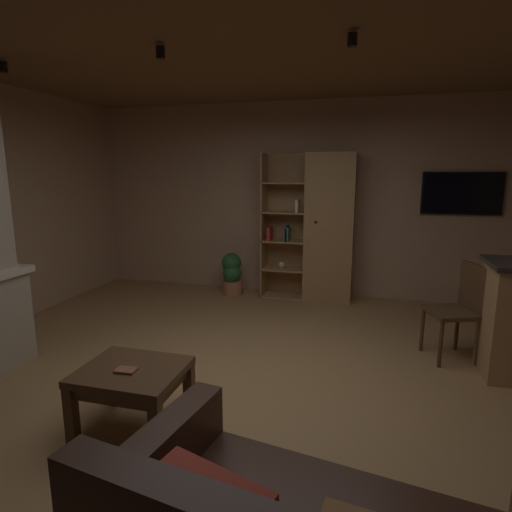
# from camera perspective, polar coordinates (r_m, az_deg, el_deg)

# --- Properties ---
(floor) EXTENTS (6.20, 5.97, 0.02)m
(floor) POSITION_cam_1_polar(r_m,az_deg,el_deg) (3.62, -1.72, -17.95)
(floor) COLOR #A37A4C
(floor) RESTS_ON ground
(wall_back) EXTENTS (6.32, 0.06, 2.73)m
(wall_back) POSITION_cam_1_polar(r_m,az_deg,el_deg) (6.12, 6.41, 7.57)
(wall_back) COLOR tan
(wall_back) RESTS_ON ground
(ceiling) EXTENTS (6.20, 5.97, 0.02)m
(ceiling) POSITION_cam_1_polar(r_m,az_deg,el_deg) (3.31, -2.05, 28.60)
(ceiling) COLOR brown
(window_pane_back) EXTENTS (0.69, 0.01, 0.78)m
(window_pane_back) POSITION_cam_1_polar(r_m,az_deg,el_deg) (6.14, 4.26, 6.15)
(window_pane_back) COLOR white
(bookshelf_cabinet) EXTENTS (1.25, 0.41, 2.02)m
(bookshelf_cabinet) POSITION_cam_1_polar(r_m,az_deg,el_deg) (5.84, 9.09, 3.71)
(bookshelf_cabinet) COLOR #A87F51
(bookshelf_cabinet) RESTS_ON ground
(coffee_table) EXTENTS (0.69, 0.58, 0.45)m
(coffee_table) POSITION_cam_1_polar(r_m,az_deg,el_deg) (3.10, -16.45, -15.88)
(coffee_table) COLOR #4C331E
(coffee_table) RESTS_ON ground
(table_book_0) EXTENTS (0.14, 0.10, 0.02)m
(table_book_0) POSITION_cam_1_polar(r_m,az_deg,el_deg) (3.02, -17.25, -14.61)
(table_book_0) COLOR brown
(table_book_0) RESTS_ON coffee_table
(dining_chair) EXTENTS (0.54, 0.54, 0.92)m
(dining_chair) POSITION_cam_1_polar(r_m,az_deg,el_deg) (4.42, 26.00, -6.01)
(dining_chair) COLOR #4C331E
(dining_chair) RESTS_ON ground
(potted_floor_plant) EXTENTS (0.31, 0.31, 0.61)m
(potted_floor_plant) POSITION_cam_1_polar(r_m,az_deg,el_deg) (6.12, -3.28, -2.34)
(potted_floor_plant) COLOR #B77051
(potted_floor_plant) RESTS_ON ground
(wall_mounted_tv) EXTENTS (0.98, 0.06, 0.55)m
(wall_mounted_tv) POSITION_cam_1_polar(r_m,az_deg,el_deg) (6.09, 26.14, 7.65)
(wall_mounted_tv) COLOR black
(track_light_spot_0) EXTENTS (0.07, 0.07, 0.09)m
(track_light_spot_0) POSITION_cam_1_polar(r_m,az_deg,el_deg) (4.60, -31.11, 21.11)
(track_light_spot_0) COLOR black
(track_light_spot_1) EXTENTS (0.07, 0.07, 0.09)m
(track_light_spot_1) POSITION_cam_1_polar(r_m,az_deg,el_deg) (3.66, -12.84, 25.34)
(track_light_spot_1) COLOR black
(track_light_spot_2) EXTENTS (0.07, 0.07, 0.09)m
(track_light_spot_2) POSITION_cam_1_polar(r_m,az_deg,el_deg) (3.35, 12.94, 26.68)
(track_light_spot_2) COLOR black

